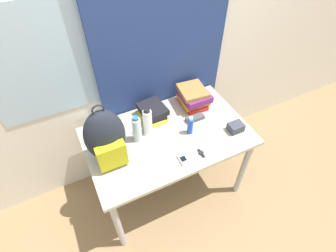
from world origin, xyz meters
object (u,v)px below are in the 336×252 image
(sports_bottle, at_px, (148,122))
(wristwatch, at_px, (201,153))
(cell_phone, at_px, (183,159))
(book_stack_left, at_px, (153,112))
(backpack, at_px, (106,138))
(sunscreen_bottle, at_px, (190,126))
(book_stack_center, at_px, (193,97))
(water_bottle, at_px, (137,129))
(camera_pouch, at_px, (236,127))
(sunglasses_case, at_px, (195,118))

(sports_bottle, height_order, wristwatch, sports_bottle)
(cell_phone, bearing_deg, book_stack_left, 92.03)
(wristwatch, bearing_deg, sports_bottle, 126.27)
(backpack, xyz_separation_m, wristwatch, (0.59, -0.25, -0.20))
(sunscreen_bottle, bearing_deg, book_stack_center, 55.94)
(sunscreen_bottle, distance_m, wristwatch, 0.23)
(water_bottle, bearing_deg, sports_bottle, 16.93)
(backpack, xyz_separation_m, camera_pouch, (0.94, -0.18, -0.18))
(water_bottle, relative_size, sunscreen_bottle, 1.42)
(book_stack_left, relative_size, cell_phone, 2.50)
(book_stack_left, bearing_deg, sunscreen_bottle, -56.05)
(book_stack_left, xyz_separation_m, cell_phone, (0.02, -0.48, -0.05))
(backpack, bearing_deg, sunglasses_case, 4.66)
(book_stack_center, bearing_deg, sunscreen_bottle, -124.06)
(water_bottle, height_order, sunglasses_case, water_bottle)
(water_bottle, distance_m, sports_bottle, 0.10)
(water_bottle, xyz_separation_m, sports_bottle, (0.10, 0.03, 0.00))
(book_stack_left, xyz_separation_m, sunglasses_case, (0.29, -0.18, -0.04))
(book_stack_center, bearing_deg, sports_bottle, -164.48)
(water_bottle, xyz_separation_m, sunglasses_case, (0.48, -0.01, -0.09))
(backpack, relative_size, cell_phone, 5.11)
(sports_bottle, height_order, sunglasses_case, sports_bottle)
(water_bottle, bearing_deg, backpack, -164.02)
(cell_phone, bearing_deg, sunglasses_case, 48.41)
(backpack, distance_m, book_stack_center, 0.84)
(sports_bottle, xyz_separation_m, wristwatch, (0.26, -0.35, -0.11))
(book_stack_left, distance_m, water_bottle, 0.26)
(sports_bottle, bearing_deg, book_stack_left, 54.92)
(backpack, bearing_deg, sports_bottle, 16.26)
(backpack, xyz_separation_m, sunscreen_bottle, (0.61, -0.04, -0.13))
(book_stack_left, xyz_separation_m, sunscreen_bottle, (0.19, -0.28, 0.02))
(backpack, relative_size, wristwatch, 5.98)
(book_stack_left, height_order, sunscreen_bottle, sunscreen_bottle)
(backpack, xyz_separation_m, sports_bottle, (0.33, 0.10, -0.09))
(sports_bottle, relative_size, sunscreen_bottle, 1.48)
(water_bottle, xyz_separation_m, cell_phone, (0.21, -0.32, -0.10))
(sunglasses_case, relative_size, camera_pouch, 1.35)
(book_stack_left, distance_m, sunscreen_bottle, 0.33)
(sunscreen_bottle, distance_m, camera_pouch, 0.35)
(book_stack_center, bearing_deg, sunglasses_case, -114.80)
(book_stack_left, height_order, camera_pouch, book_stack_left)
(book_stack_center, height_order, water_bottle, water_bottle)
(water_bottle, relative_size, camera_pouch, 2.07)
(book_stack_center, xyz_separation_m, water_bottle, (-0.56, -0.16, 0.03))
(cell_phone, height_order, camera_pouch, camera_pouch)
(cell_phone, relative_size, wristwatch, 1.17)
(backpack, height_order, sunglasses_case, backpack)
(cell_phone, xyz_separation_m, wristwatch, (0.14, -0.01, -0.00))
(book_stack_left, height_order, sunglasses_case, book_stack_left)
(book_stack_center, relative_size, camera_pouch, 2.29)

